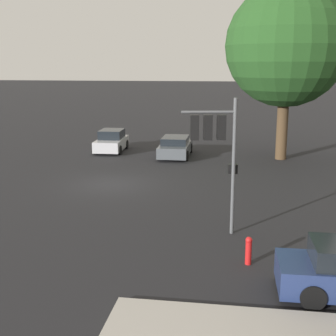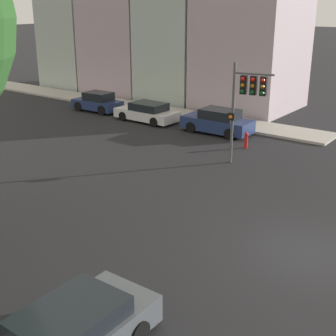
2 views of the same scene
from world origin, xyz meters
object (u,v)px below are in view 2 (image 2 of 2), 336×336
(fire_hydrant, at_px, (246,140))
(parked_car_2, at_px, (98,102))
(parked_car_0, at_px, (218,122))
(traffic_signal, at_px, (247,94))
(parked_car_1, at_px, (147,112))

(fire_hydrant, bearing_deg, parked_car_2, 82.50)
(parked_car_0, bearing_deg, parked_car_2, -0.86)
(traffic_signal, bearing_deg, parked_car_1, -124.65)
(traffic_signal, bearing_deg, parked_car_0, -147.60)
(traffic_signal, bearing_deg, fire_hydrant, -165.75)
(parked_car_0, height_order, parked_car_2, parked_car_0)
(parked_car_2, distance_m, fire_hydrant, 13.55)
(parked_car_2, xyz_separation_m, fire_hydrant, (-1.77, -13.44, -0.20))
(traffic_signal, relative_size, parked_car_1, 1.12)
(parked_car_1, relative_size, fire_hydrant, 4.93)
(parked_car_2, height_order, fire_hydrant, parked_car_2)
(traffic_signal, xyz_separation_m, parked_car_1, (4.21, 9.70, -3.00))
(parked_car_0, xyz_separation_m, parked_car_2, (0.02, 10.51, -0.04))
(traffic_signal, distance_m, parked_car_1, 10.99)
(parked_car_0, xyz_separation_m, parked_car_1, (-0.18, 5.52, -0.11))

